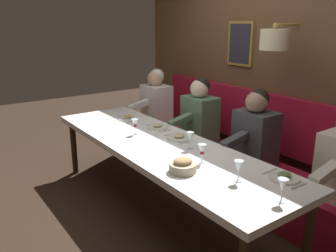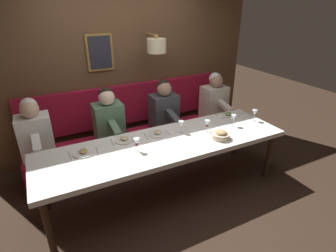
{
  "view_description": "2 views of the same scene",
  "coord_description": "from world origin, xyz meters",
  "px_view_note": "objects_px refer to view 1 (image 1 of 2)",
  "views": [
    {
      "loc": [
        -1.79,
        -2.64,
        1.88
      ],
      "look_at": [
        0.05,
        -0.06,
        0.92
      ],
      "focal_mm": 37.38,
      "sensor_mm": 36.0,
      "label": 1
    },
    {
      "loc": [
        -2.57,
        1.27,
        2.3
      ],
      "look_at": [
        0.05,
        -0.06,
        0.92
      ],
      "focal_mm": 28.78,
      "sensor_mm": 36.0,
      "label": 2
    }
  ],
  "objects_px": {
    "diner_far": "(156,99)",
    "wine_glass_0": "(190,137)",
    "diner_middle": "(200,113)",
    "wine_glass_3": "(202,150)",
    "diner_near": "(255,130)",
    "wine_glass_2": "(135,124)",
    "bread_bowl": "(183,166)",
    "dining_table": "(160,149)",
    "wine_glass_1": "(283,185)",
    "wine_glass_4": "(239,167)"
  },
  "relations": [
    {
      "from": "diner_far",
      "to": "wine_glass_0",
      "type": "distance_m",
      "value": 1.84
    },
    {
      "from": "diner_middle",
      "to": "wine_glass_3",
      "type": "relative_size",
      "value": 4.82
    },
    {
      "from": "diner_near",
      "to": "wine_glass_3",
      "type": "relative_size",
      "value": 4.82
    },
    {
      "from": "wine_glass_2",
      "to": "bread_bowl",
      "type": "height_order",
      "value": "wine_glass_2"
    },
    {
      "from": "diner_middle",
      "to": "wine_glass_0",
      "type": "relative_size",
      "value": 4.82
    },
    {
      "from": "wine_glass_3",
      "to": "diner_near",
      "type": "bearing_deg",
      "value": 12.17
    },
    {
      "from": "dining_table",
      "to": "wine_glass_1",
      "type": "relative_size",
      "value": 18.6
    },
    {
      "from": "wine_glass_0",
      "to": "wine_glass_4",
      "type": "height_order",
      "value": "same"
    },
    {
      "from": "bread_bowl",
      "to": "wine_glass_1",
      "type": "bearing_deg",
      "value": -72.79
    },
    {
      "from": "wine_glass_0",
      "to": "diner_far",
      "type": "bearing_deg",
      "value": 66.09
    },
    {
      "from": "diner_near",
      "to": "diner_far",
      "type": "distance_m",
      "value": 1.81
    },
    {
      "from": "diner_far",
      "to": "wine_glass_1",
      "type": "relative_size",
      "value": 4.82
    },
    {
      "from": "dining_table",
      "to": "wine_glass_4",
      "type": "height_order",
      "value": "wine_glass_4"
    },
    {
      "from": "dining_table",
      "to": "diner_far",
      "type": "height_order",
      "value": "diner_far"
    },
    {
      "from": "wine_glass_1",
      "to": "wine_glass_2",
      "type": "xyz_separation_m",
      "value": [
        -0.06,
        1.79,
        -0.0
      ]
    },
    {
      "from": "wine_glass_1",
      "to": "wine_glass_0",
      "type": "bearing_deg",
      "value": 83.27
    },
    {
      "from": "diner_far",
      "to": "wine_glass_4",
      "type": "relative_size",
      "value": 4.82
    },
    {
      "from": "dining_table",
      "to": "bread_bowl",
      "type": "relative_size",
      "value": 13.86
    },
    {
      "from": "wine_glass_3",
      "to": "wine_glass_4",
      "type": "bearing_deg",
      "value": -91.73
    },
    {
      "from": "wine_glass_2",
      "to": "diner_middle",
      "type": "bearing_deg",
      "value": 4.0
    },
    {
      "from": "diner_middle",
      "to": "wine_glass_4",
      "type": "xyz_separation_m",
      "value": [
        -0.89,
        -1.47,
        0.04
      ]
    },
    {
      "from": "diner_far",
      "to": "wine_glass_4",
      "type": "xyz_separation_m",
      "value": [
        -0.89,
        -2.42,
        0.04
      ]
    },
    {
      "from": "wine_glass_2",
      "to": "diner_near",
      "type": "bearing_deg",
      "value": -40.58
    },
    {
      "from": "wine_glass_1",
      "to": "bread_bowl",
      "type": "xyz_separation_m",
      "value": [
        -0.23,
        0.75,
        -0.07
      ]
    },
    {
      "from": "wine_glass_0",
      "to": "wine_glass_2",
      "type": "distance_m",
      "value": 0.7
    },
    {
      "from": "bread_bowl",
      "to": "diner_middle",
      "type": "bearing_deg",
      "value": 44.67
    },
    {
      "from": "wine_glass_2",
      "to": "wine_glass_0",
      "type": "bearing_deg",
      "value": -74.61
    },
    {
      "from": "wine_glass_2",
      "to": "bread_bowl",
      "type": "bearing_deg",
      "value": -99.77
    },
    {
      "from": "diner_near",
      "to": "wine_glass_0",
      "type": "xyz_separation_m",
      "value": [
        -0.75,
        0.12,
        0.04
      ]
    },
    {
      "from": "diner_far",
      "to": "wine_glass_1",
      "type": "distance_m",
      "value": 2.93
    },
    {
      "from": "wine_glass_3",
      "to": "bread_bowl",
      "type": "relative_size",
      "value": 0.75
    },
    {
      "from": "wine_glass_1",
      "to": "wine_glass_4",
      "type": "relative_size",
      "value": 1.0
    },
    {
      "from": "wine_glass_4",
      "to": "diner_far",
      "type": "bearing_deg",
      "value": 69.85
    },
    {
      "from": "diner_middle",
      "to": "wine_glass_0",
      "type": "height_order",
      "value": "diner_middle"
    },
    {
      "from": "wine_glass_2",
      "to": "wine_glass_3",
      "type": "xyz_separation_m",
      "value": [
        0.06,
        -0.99,
        0.0
      ]
    },
    {
      "from": "diner_near",
      "to": "wine_glass_0",
      "type": "height_order",
      "value": "diner_near"
    },
    {
      "from": "dining_table",
      "to": "diner_middle",
      "type": "bearing_deg",
      "value": 27.03
    },
    {
      "from": "wine_glass_2",
      "to": "wine_glass_4",
      "type": "distance_m",
      "value": 1.41
    },
    {
      "from": "diner_near",
      "to": "wine_glass_1",
      "type": "height_order",
      "value": "diner_near"
    },
    {
      "from": "dining_table",
      "to": "wine_glass_0",
      "type": "bearing_deg",
      "value": -65.29
    },
    {
      "from": "wine_glass_0",
      "to": "wine_glass_3",
      "type": "bearing_deg",
      "value": -112.18
    },
    {
      "from": "diner_near",
      "to": "wine_glass_1",
      "type": "bearing_deg",
      "value": -131.66
    },
    {
      "from": "dining_table",
      "to": "wine_glass_0",
      "type": "height_order",
      "value": "wine_glass_0"
    },
    {
      "from": "dining_table",
      "to": "diner_middle",
      "type": "height_order",
      "value": "diner_middle"
    },
    {
      "from": "wine_glass_0",
      "to": "wine_glass_2",
      "type": "height_order",
      "value": "same"
    },
    {
      "from": "wine_glass_3",
      "to": "wine_glass_2",
      "type": "bearing_deg",
      "value": 93.44
    },
    {
      "from": "bread_bowl",
      "to": "wine_glass_0",
      "type": "bearing_deg",
      "value": 44.39
    },
    {
      "from": "diner_near",
      "to": "wine_glass_2",
      "type": "distance_m",
      "value": 1.23
    },
    {
      "from": "diner_middle",
      "to": "wine_glass_2",
      "type": "distance_m",
      "value": 0.94
    },
    {
      "from": "wine_glass_4",
      "to": "bread_bowl",
      "type": "relative_size",
      "value": 0.75
    }
  ]
}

